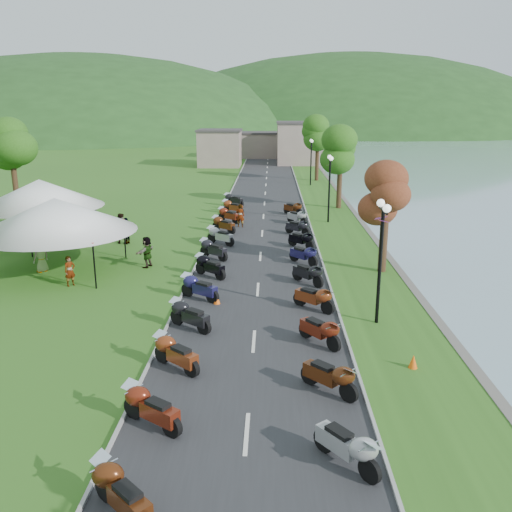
{
  "coord_description": "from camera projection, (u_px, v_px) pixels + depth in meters",
  "views": [
    {
      "loc": [
        0.63,
        -2.92,
        8.66
      ],
      "look_at": [
        -0.13,
        23.48,
        1.3
      ],
      "focal_mm": 38.0,
      "sensor_mm": 36.0,
      "label": 1
    }
  ],
  "objects": [
    {
      "name": "far_building",
      "position": [
        255.0,
        145.0,
        86.38
      ],
      "size": [
        18.0,
        16.0,
        5.0
      ],
      "primitive_type": "cube",
      "color": "gray",
      "rests_on": "ground"
    },
    {
      "name": "pedestrian_b",
      "position": [
        122.0,
        243.0,
        35.28
      ],
      "size": [
        0.98,
        0.57,
        1.97
      ],
      "primitive_type": "imported",
      "rotation": [
        0.0,
        0.0,
        3.1
      ],
      "color": "slate",
      "rests_on": "ground"
    },
    {
      "name": "tree_lakeside",
      "position": [
        385.0,
        214.0,
        28.42
      ],
      "size": [
        2.27,
        2.27,
        6.3
      ],
      "primitive_type": null,
      "color": "#316E1A",
      "rests_on": "ground"
    },
    {
      "name": "hills_backdrop",
      "position": [
        270.0,
        130.0,
        197.74
      ],
      "size": [
        360.0,
        120.0,
        76.0
      ],
      "primitive_type": null,
      "color": "#285621",
      "rests_on": "ground"
    },
    {
      "name": "pedestrian_a",
      "position": [
        71.0,
        286.0,
        26.95
      ],
      "size": [
        0.68,
        0.68,
        1.52
      ],
      "primitive_type": "imported",
      "rotation": [
        0.0,
        0.0,
        0.81
      ],
      "color": "slate",
      "rests_on": "ground"
    },
    {
      "name": "road",
      "position": [
        263.0,
        217.0,
        43.66
      ],
      "size": [
        7.0,
        120.0,
        0.02
      ],
      "primitive_type": "cube",
      "color": "#2D2D30",
      "rests_on": "ground"
    },
    {
      "name": "moto_row_right",
      "position": [
        310.0,
        285.0,
        25.34
      ],
      "size": [
        2.6,
        41.58,
        1.1
      ],
      "primitive_type": null,
      "color": "#331411",
      "rests_on": "ground"
    },
    {
      "name": "vendor_tent_main",
      "position": [
        58.0,
        235.0,
        28.78
      ],
      "size": [
        5.58,
        5.58,
        4.0
      ],
      "primitive_type": null,
      "color": "white",
      "rests_on": "ground"
    },
    {
      "name": "moto_row_left",
      "position": [
        200.0,
        289.0,
        24.84
      ],
      "size": [
        2.6,
        50.38,
        1.1
      ],
      "primitive_type": null,
      "color": "#331411",
      "rests_on": "ground"
    },
    {
      "name": "vendor_tent_side",
      "position": [
        42.0,
        210.0,
        35.88
      ],
      "size": [
        5.41,
        5.41,
        4.0
      ],
      "primitive_type": null,
      "color": "white",
      "rests_on": "ground"
    }
  ]
}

